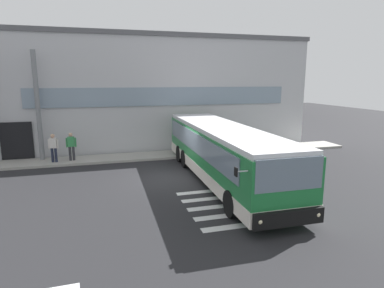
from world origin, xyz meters
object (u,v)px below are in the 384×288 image
passenger_by_doorway (71,145)px  entry_support_column (38,106)px  passenger_near_column (54,146)px  bus_main_foreground (222,154)px

passenger_by_doorway → entry_support_column: bearing=155.6°
passenger_near_column → bus_main_foreground: bearing=-33.5°
entry_support_column → passenger_near_column: entry_support_column is taller
bus_main_foreground → passenger_by_doorway: size_ratio=7.32×
bus_main_foreground → passenger_near_column: bus_main_foreground is taller
entry_support_column → passenger_by_doorway: bearing=-24.4°
bus_main_foreground → entry_support_column: bearing=144.8°
bus_main_foreground → passenger_near_column: size_ratio=7.32×
passenger_near_column → passenger_by_doorway: bearing=7.9°
passenger_near_column → passenger_by_doorway: (0.96, 0.13, -0.03)m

